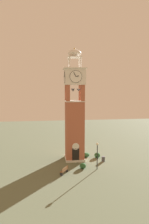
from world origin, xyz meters
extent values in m
plane|color=#5B664C|center=(0.00, 0.00, 0.00)|extent=(80.00, 80.00, 0.00)
cube|color=#AD5B42|center=(0.00, 0.00, 4.73)|extent=(2.84, 2.84, 9.47)
cube|color=silver|center=(0.00, 0.00, 0.17)|extent=(3.04, 3.04, 0.35)
cube|color=black|center=(0.00, -1.44, 1.15)|extent=(1.10, 0.04, 2.20)
cylinder|color=silver|center=(0.00, -1.44, 2.55)|extent=(1.10, 0.04, 1.10)
cube|color=#AD5B42|center=(-1.14, -1.14, 10.77)|extent=(0.56, 0.56, 2.60)
cube|color=#AD5B42|center=(1.14, -1.14, 10.77)|extent=(0.56, 0.56, 2.60)
cube|color=#AD5B42|center=(-1.14, 1.14, 10.77)|extent=(0.56, 0.56, 2.60)
cube|color=#AD5B42|center=(1.14, 1.14, 10.77)|extent=(0.56, 0.56, 2.60)
cube|color=silver|center=(0.00, 0.00, 9.53)|extent=(3.00, 3.00, 0.12)
cone|color=#4C4C51|center=(0.63, -0.08, 11.26)|extent=(0.60, 0.60, 0.41)
cone|color=#4C4C51|center=(-0.25, 0.59, 11.26)|extent=(0.54, 0.54, 0.48)
cone|color=#4C4C51|center=(-0.25, -0.59, 11.26)|extent=(0.38, 0.38, 0.47)
cube|color=silver|center=(0.00, 0.00, 13.27)|extent=(3.08, 3.08, 2.41)
cylinder|color=white|center=(0.00, -1.56, 13.27)|extent=(1.83, 0.05, 1.83)
torus|color=black|center=(0.00, -1.56, 13.27)|extent=(1.85, 0.06, 1.85)
cube|color=black|center=(0.22, -1.62, 13.33)|extent=(0.47, 0.03, 0.20)
cube|color=black|center=(-0.16, -1.62, 13.60)|extent=(0.38, 0.03, 0.68)
cylinder|color=white|center=(0.00, 1.56, 13.27)|extent=(1.83, 0.05, 1.83)
torus|color=black|center=(0.00, 1.56, 13.27)|extent=(1.85, 0.06, 1.85)
cube|color=black|center=(0.22, 1.62, 13.33)|extent=(0.47, 0.03, 0.20)
cube|color=black|center=(-0.16, 1.62, 13.60)|extent=(0.38, 0.03, 0.68)
cylinder|color=white|center=(-1.56, 0.00, 13.27)|extent=(0.05, 1.83, 1.83)
torus|color=black|center=(-1.56, 0.00, 13.27)|extent=(0.06, 1.85, 1.85)
cube|color=black|center=(-1.62, 0.22, 13.33)|extent=(0.03, 0.47, 0.20)
cube|color=black|center=(-1.62, -0.16, 13.60)|extent=(0.03, 0.38, 0.68)
cylinder|color=white|center=(1.56, 0.00, 13.27)|extent=(0.05, 1.83, 1.83)
torus|color=black|center=(1.56, 0.00, 13.27)|extent=(0.06, 1.85, 1.85)
cube|color=black|center=(1.62, 0.22, 13.33)|extent=(0.03, 0.47, 0.20)
cube|color=black|center=(1.62, -0.16, 13.60)|extent=(0.03, 0.38, 0.68)
cube|color=silver|center=(0.00, 0.00, 14.56)|extent=(3.44, 3.44, 0.16)
cylinder|color=silver|center=(-0.85, -0.85, 15.44)|extent=(0.22, 0.22, 1.62)
cylinder|color=silver|center=(0.85, -0.85, 15.44)|extent=(0.22, 0.22, 1.62)
cylinder|color=silver|center=(-0.85, 0.85, 15.44)|extent=(0.22, 0.22, 1.62)
cylinder|color=silver|center=(0.85, 0.85, 15.44)|extent=(0.22, 0.22, 1.62)
cube|color=silver|center=(0.00, 0.00, 16.31)|extent=(2.14, 2.14, 0.12)
ellipsoid|color=silver|center=(0.00, 0.00, 16.91)|extent=(2.06, 2.06, 1.08)
sphere|color=#B79338|center=(0.00, 0.00, 17.58)|extent=(0.24, 0.24, 0.24)
cube|color=brown|center=(-2.14, -5.38, 0.45)|extent=(1.27, 1.57, 0.06)
cube|color=brown|center=(-1.99, -5.48, 0.73)|extent=(0.95, 1.34, 0.44)
cube|color=#2D2D33|center=(-2.55, -5.97, 0.21)|extent=(0.37, 0.29, 0.42)
cube|color=#2D2D33|center=(-1.73, -4.78, 0.21)|extent=(0.37, 0.29, 0.42)
cylinder|color=black|center=(2.67, -4.53, 1.77)|extent=(0.12, 0.12, 3.53)
sphere|color=#F9EFCC|center=(2.67, -4.53, 3.71)|extent=(0.36, 0.36, 0.36)
cylinder|color=#4C4C51|center=(4.40, -1.61, 0.40)|extent=(0.52, 0.52, 0.80)
ellipsoid|color=#28562D|center=(3.87, 0.23, 0.42)|extent=(0.96, 0.96, 0.83)
ellipsoid|color=#28562D|center=(2.08, 1.01, 0.32)|extent=(1.25, 1.25, 0.65)
ellipsoid|color=#28562D|center=(0.69, -3.98, 0.40)|extent=(0.93, 0.93, 0.80)
camera|label=1|loc=(-4.16, -31.59, 11.58)|focal=32.33mm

